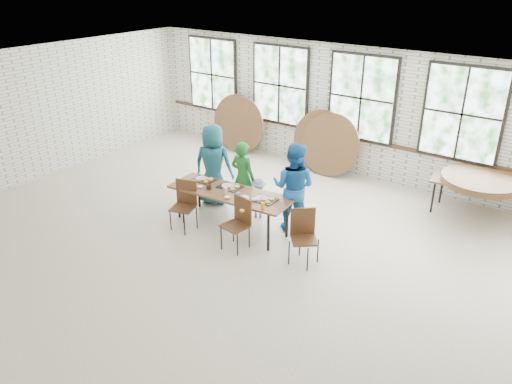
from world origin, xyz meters
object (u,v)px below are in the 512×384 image
dining_table (230,194)px  storage_table (480,186)px  chair_near_left (185,201)px  chair_near_right (239,219)px

dining_table → storage_table: same height
storage_table → chair_near_left: bearing=-145.4°
dining_table → storage_table: (3.69, 3.17, -0.00)m
dining_table → storage_table: 4.86m
dining_table → storage_table: bearing=35.5°
dining_table → chair_near_right: size_ratio=2.59×
chair_near_left → chair_near_right: (1.28, 0.02, 0.00)m
dining_table → chair_near_left: size_ratio=2.59×
chair_near_left → chair_near_right: same height
dining_table → chair_near_left: chair_near_left is taller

